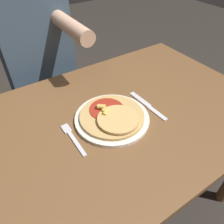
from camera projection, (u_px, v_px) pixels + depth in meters
ground_plane at (115, 200)px, 1.37m from camera, size 8.00×8.00×0.00m
dining_table at (117, 132)px, 0.96m from camera, size 1.25×0.82×0.73m
plate at (112, 118)px, 0.86m from camera, size 0.29×0.29×0.01m
pizza at (113, 116)px, 0.84m from camera, size 0.25×0.25×0.04m
fork at (72, 137)px, 0.79m from camera, size 0.03×0.18×0.00m
knife at (148, 106)px, 0.92m from camera, size 0.03×0.22×0.00m
person_diner at (39, 57)px, 1.21m from camera, size 0.36×0.52×1.28m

